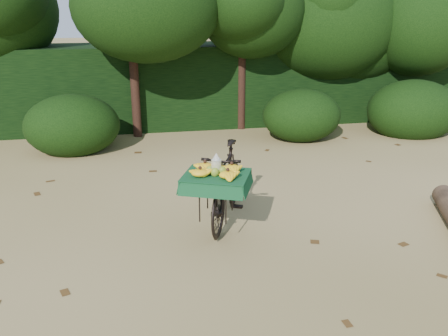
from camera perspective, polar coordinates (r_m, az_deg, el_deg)
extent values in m
plane|color=tan|center=(5.69, 9.60, -8.73)|extent=(80.00, 80.00, 0.00)
imported|color=black|center=(5.95, 0.32, -1.94)|extent=(1.07, 1.70, 0.99)
cube|color=black|center=(5.29, -0.95, -0.98)|extent=(0.50, 0.54, 0.02)
cube|color=#165528|center=(5.28, -0.95, -0.81)|extent=(0.89, 0.83, 0.01)
ellipsoid|color=olive|center=(5.25, -0.21, -0.33)|extent=(0.10, 0.08, 0.10)
ellipsoid|color=olive|center=(5.32, -0.81, -0.08)|extent=(0.10, 0.08, 0.10)
ellipsoid|color=olive|center=(5.28, -1.69, -0.23)|extent=(0.10, 0.08, 0.10)
ellipsoid|color=olive|center=(5.21, -1.10, -0.49)|extent=(0.10, 0.08, 0.10)
cylinder|color=#EAE5C6|center=(5.26, -0.93, 0.23)|extent=(0.12, 0.12, 0.15)
cube|color=black|center=(11.28, -1.41, 10.15)|extent=(26.00, 1.80, 1.80)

